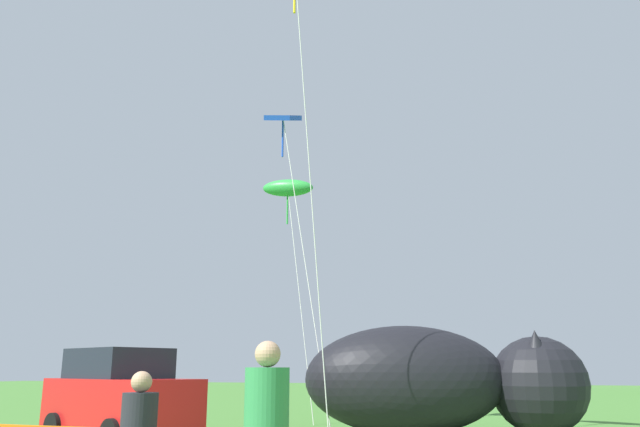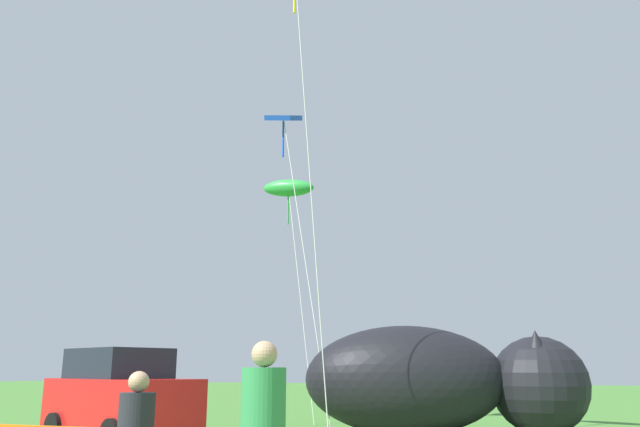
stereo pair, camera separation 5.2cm
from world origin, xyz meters
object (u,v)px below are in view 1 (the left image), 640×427
Objects in this scene: parked_car at (120,396)px; kite_green_fish at (288,189)px; inflatable_cat at (438,384)px; kite_blue_box at (284,123)px.

kite_green_fish is at bearing 104.55° from parked_car.
kite_green_fish is (-5.47, 3.38, 6.50)m from inflatable_cat.
parked_car is 0.52× the size of kite_green_fish.
parked_car is 9.56m from kite_blue_box.
parked_car is at bearing -165.61° from inflatable_cat.
parked_car is at bearing -111.91° from kite_blue_box.
inflatable_cat reaches higher than parked_car.
kite_green_fish is at bearing 108.76° from kite_blue_box.
parked_car is 7.58m from inflatable_cat.
kite_blue_box is (-4.61, 0.84, 7.87)m from inflatable_cat.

